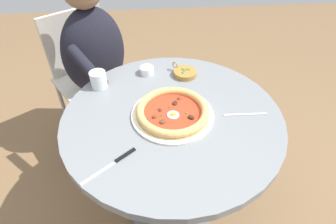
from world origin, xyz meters
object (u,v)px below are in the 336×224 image
dining_table (172,138)px  fork_utensil (245,114)px  diner_person (100,81)px  cafe_chair_diner (88,69)px  pizza_on_plate (172,112)px  olive_pan (185,73)px  water_glass (99,81)px  steak_knife (117,160)px  ramekin_capers (147,70)px

dining_table → fork_utensil: 0.33m
diner_person → cafe_chair_diner: (0.12, 0.08, 0.02)m
pizza_on_plate → olive_pan: bearing=-17.7°
pizza_on_plate → olive_pan: olive_pan is taller
water_glass → fork_utensil: size_ratio=0.44×
dining_table → cafe_chair_diner: 0.82m
steak_knife → diner_person: (0.78, 0.17, -0.21)m
pizza_on_plate → diner_person: size_ratio=0.29×
diner_person → steak_knife: bearing=-167.8°
olive_pan → water_glass: bearing=98.5°
olive_pan → diner_person: 0.59m
steak_knife → cafe_chair_diner: 0.95m
steak_knife → ramekin_capers: bearing=-12.6°
cafe_chair_diner → ramekin_capers: bearing=-135.1°
steak_knife → cafe_chair_diner: cafe_chair_diner is taller
dining_table → ramekin_capers: (0.31, 0.09, 0.16)m
olive_pan → diner_person: diner_person is taller
fork_utensil → diner_person: diner_person is taller
pizza_on_plate → ramekin_capers: size_ratio=5.06×
pizza_on_plate → cafe_chair_diner: bearing=33.9°
water_glass → olive_pan: bearing=-81.5°
fork_utensil → cafe_chair_diner: size_ratio=0.21×
water_glass → cafe_chair_diner: 0.53m
water_glass → fork_utensil: 0.66m
olive_pan → dining_table: bearing=162.3°
ramekin_capers → cafe_chair_diner: size_ratio=0.08×
fork_utensil → steak_knife: bearing=110.9°
olive_pan → fork_utensil: bearing=-145.9°
pizza_on_plate → cafe_chair_diner: cafe_chair_diner is taller
dining_table → water_glass: size_ratio=11.51×
ramekin_capers → diner_person: 0.44m
diner_person → water_glass: bearing=-168.9°
pizza_on_plate → water_glass: size_ratio=4.27×
steak_knife → olive_pan: olive_pan is taller
pizza_on_plate → cafe_chair_diner: size_ratio=0.39×
dining_table → water_glass: water_glass is taller
steak_knife → diner_person: 0.82m
diner_person → fork_utensil: bearing=-130.7°
steak_knife → diner_person: bearing=12.2°
steak_knife → olive_pan: (0.50, -0.30, 0.01)m
diner_person → pizza_on_plate: bearing=-146.0°
dining_table → diner_person: 0.68m
water_glass → steak_knife: bearing=-166.9°
pizza_on_plate → water_glass: water_glass is taller
pizza_on_plate → water_glass: (0.22, 0.31, 0.01)m
pizza_on_plate → fork_utensil: 0.30m
ramekin_capers → fork_utensil: bearing=-130.7°
dining_table → steak_knife: size_ratio=5.06×
cafe_chair_diner → fork_utensil: bearing=-132.9°
pizza_on_plate → steak_knife: pizza_on_plate is taller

